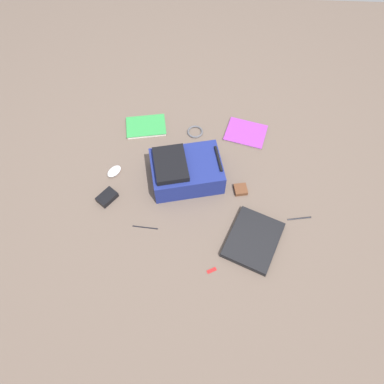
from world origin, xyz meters
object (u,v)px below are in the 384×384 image
(book_blue, at_px, (246,133))
(book_comic, at_px, (146,126))
(usb_stick, at_px, (212,270))
(cable_coil, at_px, (195,132))
(pen_blue, at_px, (299,218))
(laptop, at_px, (253,240))
(power_brick, at_px, (107,197))
(computer_mouse, at_px, (114,171))
(earbud_pouch, at_px, (241,190))
(backpack, at_px, (185,171))
(pen_black, at_px, (145,227))

(book_blue, height_order, book_comic, book_comic)
(book_blue, xyz_separation_m, usb_stick, (0.94, -0.20, -0.00))
(cable_coil, height_order, pen_blue, cable_coil)
(book_blue, xyz_separation_m, cable_coil, (0.01, -0.33, 0.00))
(laptop, distance_m, cable_coil, 0.83)
(book_comic, relative_size, power_brick, 2.53)
(book_comic, xyz_separation_m, computer_mouse, (0.37, -0.15, 0.01))
(computer_mouse, relative_size, pen_blue, 0.71)
(earbud_pouch, bearing_deg, laptop, 11.13)
(backpack, distance_m, pen_blue, 0.70)
(backpack, height_order, pen_blue, backpack)
(earbud_pouch, bearing_deg, book_blue, 174.47)
(power_brick, bearing_deg, book_blue, 123.33)
(book_comic, bearing_deg, usb_stick, 25.56)
(cable_coil, relative_size, power_brick, 0.93)
(computer_mouse, distance_m, usb_stick, 0.84)
(pen_blue, height_order, earbud_pouch, earbud_pouch)
(book_comic, bearing_deg, power_brick, -16.08)
(computer_mouse, height_order, earbud_pouch, computer_mouse)
(computer_mouse, relative_size, power_brick, 0.86)
(power_brick, bearing_deg, earbud_pouch, 97.03)
(book_blue, height_order, cable_coil, same)
(laptop, height_order, cable_coil, laptop)
(book_blue, height_order, usb_stick, book_blue)
(book_blue, relative_size, earbud_pouch, 4.09)
(pen_black, relative_size, pen_blue, 1.05)
(backpack, distance_m, laptop, 0.55)
(pen_black, bearing_deg, pen_blue, 96.69)
(cable_coil, relative_size, pen_black, 0.72)
(earbud_pouch, bearing_deg, pen_blue, 63.11)
(book_blue, bearing_deg, computer_mouse, -66.31)
(laptop, distance_m, book_blue, 0.76)
(computer_mouse, xyz_separation_m, pen_black, (0.36, 0.23, -0.01))
(computer_mouse, bearing_deg, power_brick, -58.25)
(backpack, height_order, computer_mouse, backpack)
(cable_coil, distance_m, earbud_pouch, 0.52)
(pen_black, bearing_deg, cable_coil, 160.81)
(computer_mouse, distance_m, power_brick, 0.18)
(pen_blue, bearing_deg, pen_black, -83.31)
(usb_stick, bearing_deg, pen_black, -121.30)
(pen_black, bearing_deg, computer_mouse, -147.04)
(book_blue, relative_size, power_brick, 2.65)
(earbud_pouch, bearing_deg, computer_mouse, -96.57)
(pen_black, height_order, pen_blue, pen_blue)
(book_blue, xyz_separation_m, book_comic, (-0.02, -0.66, 0.00))
(backpack, bearing_deg, pen_blue, 70.18)
(cable_coil, xyz_separation_m, pen_black, (0.70, -0.24, -0.00))
(backpack, height_order, pen_black, backpack)
(book_blue, bearing_deg, pen_blue, 25.21)
(cable_coil, distance_m, power_brick, 0.72)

